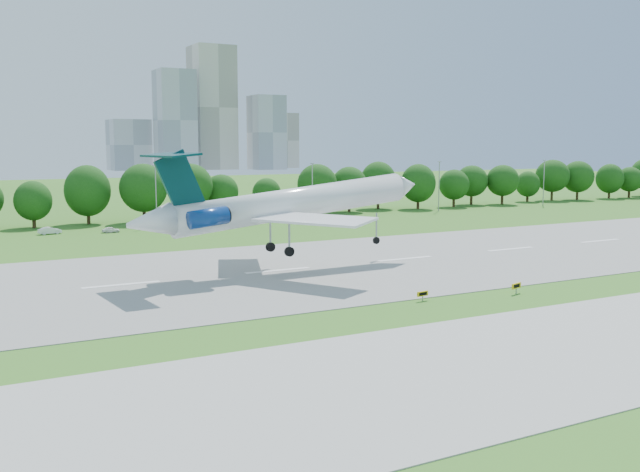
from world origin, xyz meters
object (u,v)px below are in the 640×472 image
at_px(airliner, 280,204).
at_px(taxi_sign_left, 516,286).
at_px(service_vehicle_a, 50,231).
at_px(service_vehicle_b, 111,230).

xyz_separation_m(airliner, taxi_sign_left, (16.71, -25.08, -7.81)).
height_order(airliner, service_vehicle_a, airliner).
xyz_separation_m(airliner, service_vehicle_b, (-10.54, 51.63, -8.14)).
relative_size(airliner, service_vehicle_a, 10.65).
relative_size(airliner, service_vehicle_b, 13.36).
bearing_deg(service_vehicle_a, service_vehicle_b, -117.20).
bearing_deg(taxi_sign_left, airliner, 106.69).
height_order(taxi_sign_left, service_vehicle_b, taxi_sign_left).
bearing_deg(service_vehicle_b, airliner, -165.51).
xyz_separation_m(taxi_sign_left, service_vehicle_a, (-37.55, 79.62, -0.21)).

